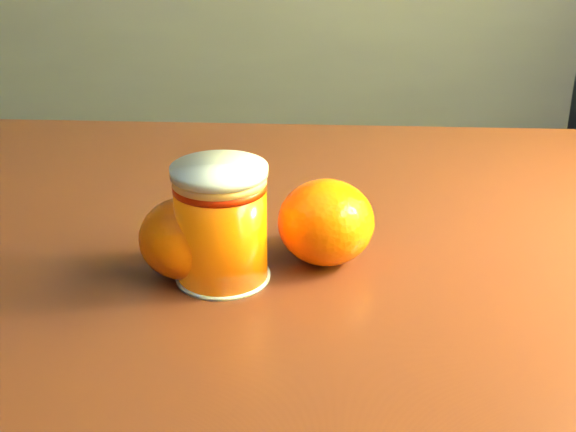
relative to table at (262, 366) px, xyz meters
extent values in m
cube|color=#5D2917|center=(0.00, 0.00, 0.08)|extent=(1.10, 0.85, 0.04)
cylinder|color=#EC5B04|center=(-0.03, -0.02, 0.13)|extent=(0.07, 0.07, 0.08)
cylinder|color=#FFB768|center=(-0.03, -0.02, 0.18)|extent=(0.07, 0.07, 0.01)
cylinder|color=silver|center=(-0.03, -0.02, 0.18)|extent=(0.07, 0.07, 0.00)
ellipsoid|color=#FF6105|center=(0.05, 0.00, 0.13)|extent=(0.10, 0.10, 0.07)
ellipsoid|color=#FF6105|center=(-0.06, -0.01, 0.13)|extent=(0.09, 0.09, 0.06)
camera|label=1|loc=(-0.04, -0.55, 0.39)|focal=50.00mm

